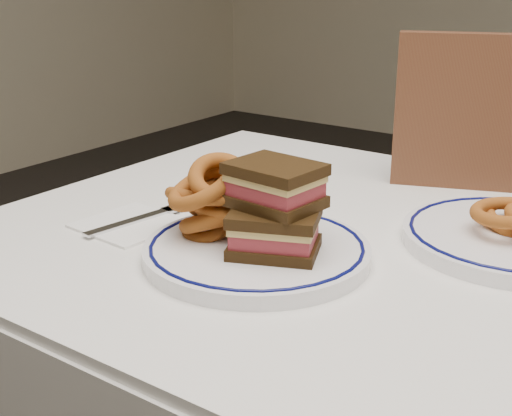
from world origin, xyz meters
The scene contains 7 objects.
dining_table centered at (0.00, 0.00, 0.64)m, with size 1.27×0.87×0.75m.
chair_far centered at (-0.02, 0.47, 0.55)m, with size 0.60×0.60×1.01m.
main_plate centered at (-0.18, -0.14, 0.76)m, with size 0.29×0.29×0.02m.
reuben_sandwich centered at (-0.15, -0.14, 0.83)m, with size 0.13×0.12×0.11m.
onion_rings_main centered at (-0.25, -0.14, 0.82)m, with size 0.14×0.13×0.14m.
ketchup_ramekin centered at (-0.23, -0.04, 0.79)m, with size 0.06×0.06×0.04m.
napkin_fork centered at (-0.40, -0.14, 0.75)m, with size 0.14×0.18×0.01m.
Camera 1 is at (0.31, -0.83, 1.12)m, focal length 50.00 mm.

